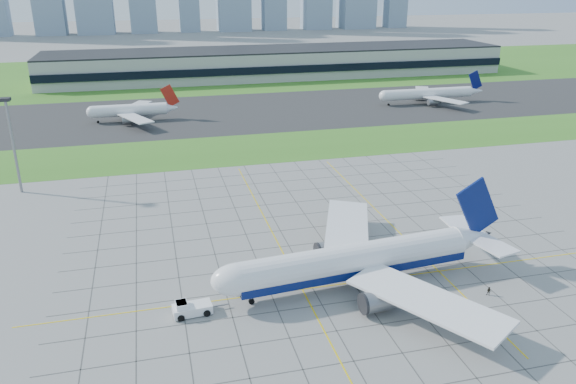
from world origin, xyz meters
name	(u,v)px	position (x,y,z in m)	size (l,w,h in m)	color
ground	(349,277)	(0.00, 0.00, 0.00)	(1400.00, 1400.00, 0.00)	gray
grass_median	(258,148)	(0.00, 90.00, 0.02)	(700.00, 35.00, 0.04)	#397421
asphalt_taxiway	(233,112)	(0.00, 145.00, 0.03)	(700.00, 75.00, 0.04)	#383838
grass_far	(205,72)	(0.00, 255.00, 0.02)	(700.00, 145.00, 0.04)	#397421
apron_markings	(333,252)	(0.43, 11.09, 0.02)	(120.00, 130.00, 0.03)	#474744
terminal	(279,62)	(40.00, 229.87, 7.89)	(260.00, 43.00, 15.80)	#B7B7B2
light_mast	(11,134)	(-70.00, 65.00, 16.18)	(2.50, 2.50, 25.60)	gray
airliner	(356,261)	(0.21, -2.69, 5.05)	(58.71, 59.26, 18.48)	white
pushback_tug	(190,308)	(-30.88, -5.25, 1.20)	(9.84, 3.93, 2.71)	white
crew_near	(237,292)	(-22.08, -1.39, 0.88)	(0.64, 0.42, 1.75)	black
crew_far	(489,291)	(22.44, -12.35, 0.85)	(0.83, 0.64, 1.70)	black
distant_jet_1	(132,110)	(-41.51, 139.32, 4.48)	(33.93, 42.66, 14.08)	white
distant_jet_2	(429,94)	(89.32, 140.98, 4.49)	(48.50, 42.66, 14.08)	white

